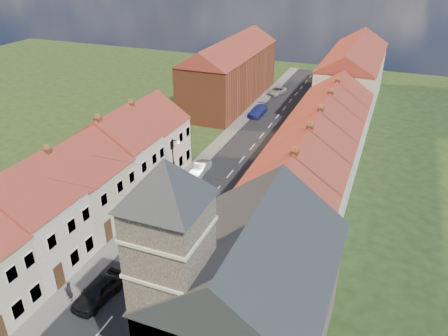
# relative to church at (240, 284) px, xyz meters

# --- Properties ---
(road) EXTENTS (7.00, 90.00, 0.02)m
(road) POSITION_rel_church_xyz_m (-9.36, 26.68, -5.87)
(road) COLOR black
(road) RESTS_ON ground
(pavement_left) EXTENTS (1.80, 90.00, 0.12)m
(pavement_left) POSITION_rel_church_xyz_m (-13.76, 26.68, -5.82)
(pavement_left) COLOR slate
(pavement_left) RESTS_ON ground
(pavement_right) EXTENTS (1.80, 90.00, 0.12)m
(pavement_right) POSITION_rel_church_xyz_m (-4.96, 26.68, -5.82)
(pavement_right) COLOR slate
(pavement_right) RESTS_ON ground
(church) EXTENTS (11.25, 14.25, 15.20)m
(church) POSITION_rel_church_xyz_m (0.00, 0.00, 0.00)
(church) COLOR #382D27
(church) RESTS_ON ground
(cottage_r_tudor) EXTENTS (8.30, 5.20, 9.00)m
(cottage_r_tudor) POSITION_rel_church_xyz_m (-0.09, 9.37, -1.41)
(cottage_r_tudor) COLOR beige
(cottage_r_tudor) RESTS_ON ground
(cottage_r_white_near) EXTENTS (8.30, 6.00, 9.00)m
(cottage_r_white_near) POSITION_rel_church_xyz_m (-0.06, 14.77, -1.40)
(cottage_r_white_near) COLOR white
(cottage_r_white_near) RESTS_ON ground
(cottage_r_cream_mid) EXTENTS (8.30, 5.20, 9.00)m
(cottage_r_cream_mid) POSITION_rel_church_xyz_m (-0.06, 20.17, -1.40)
(cottage_r_cream_mid) COLOR beige
(cottage_r_cream_mid) RESTS_ON ground
(cottage_r_pink) EXTENTS (8.30, 6.00, 9.00)m
(cottage_r_pink) POSITION_rel_church_xyz_m (-0.06, 25.57, -1.40)
(cottage_r_pink) COLOR beige
(cottage_r_pink) RESTS_ON ground
(cottage_r_white_far) EXTENTS (8.30, 5.20, 9.00)m
(cottage_r_white_far) POSITION_rel_church_xyz_m (-0.06, 30.97, -1.40)
(cottage_r_white_far) COLOR white
(cottage_r_white_far) RESTS_ON ground
(cottage_r_cream_far) EXTENTS (8.30, 6.00, 9.00)m
(cottage_r_cream_far) POSITION_rel_church_xyz_m (-0.06, 36.37, -1.40)
(cottage_r_cream_far) COLOR beige
(cottage_r_cream_far) RESTS_ON ground
(cottage_l_cream) EXTENTS (8.30, 6.30, 9.10)m
(cottage_l_cream) POSITION_rel_church_xyz_m (-18.66, 2.22, -1.35)
(cottage_l_cream) COLOR white
(cottage_l_cream) RESTS_ON ground
(cottage_l_white) EXTENTS (8.30, 6.90, 8.80)m
(cottage_l_white) POSITION_rel_church_xyz_m (-18.66, 8.62, -1.51)
(cottage_l_white) COLOR beige
(cottage_l_white) RESTS_ON ground
(cottage_l_brick_mid) EXTENTS (8.30, 5.70, 9.10)m
(cottage_l_brick_mid) POSITION_rel_church_xyz_m (-18.66, 14.72, -1.35)
(cottage_l_brick_mid) COLOR white
(cottage_l_brick_mid) RESTS_ON ground
(cottage_l_pink) EXTENTS (8.30, 6.30, 8.80)m
(cottage_l_pink) POSITION_rel_church_xyz_m (-18.66, 20.52, -1.51)
(cottage_l_pink) COLOR beige
(cottage_l_pink) RESTS_ON ground
(block_right_far) EXTENTS (8.30, 24.20, 10.50)m
(block_right_far) POSITION_rel_church_xyz_m (-0.06, 51.68, -0.58)
(block_right_far) COLOR beige
(block_right_far) RESTS_ON ground
(block_left_far) EXTENTS (8.30, 24.20, 10.50)m
(block_left_far) POSITION_rel_church_xyz_m (-18.66, 46.68, -0.58)
(block_left_far) COLOR brown
(block_left_far) RESTS_ON ground
(lamppost) EXTENTS (0.88, 0.15, 6.00)m
(lamppost) POSITION_rel_church_xyz_m (-13.17, 16.68, -2.34)
(lamppost) COLOR black
(lamppost) RESTS_ON pavement_left
(car_near) EXTENTS (2.18, 4.64, 1.54)m
(car_near) POSITION_rel_church_xyz_m (-11.25, 0.83, -5.11)
(car_near) COLOR black
(car_near) RESTS_ON ground
(car_mid) EXTENTS (1.38, 3.76, 1.23)m
(car_mid) POSITION_rel_church_xyz_m (-12.56, 21.63, -5.26)
(car_mid) COLOR #AFB3B7
(car_mid) RESTS_ON ground
(car_far) EXTENTS (2.16, 4.87, 1.39)m
(car_far) POSITION_rel_church_xyz_m (-12.36, 42.09, -5.18)
(car_far) COLOR navy
(car_far) RESTS_ON ground
(car_distant) EXTENTS (2.91, 4.62, 1.19)m
(car_distant) POSITION_rel_church_xyz_m (-12.46, 53.33, -5.28)
(car_distant) COLOR #B7B9C0
(car_distant) RESTS_ON ground
(pedestrian_left) EXTENTS (0.67, 0.54, 1.60)m
(pedestrian_left) POSITION_rel_church_xyz_m (-13.06, -0.15, -4.96)
(pedestrian_left) COLOR black
(pedestrian_left) RESTS_ON pavement_left
(pedestrian_right) EXTENTS (1.02, 0.84, 1.90)m
(pedestrian_right) POSITION_rel_church_xyz_m (-4.26, 7.16, -4.80)
(pedestrian_right) COLOR black
(pedestrian_right) RESTS_ON pavement_right
(pedestrian_left_b) EXTENTS (0.69, 0.46, 1.88)m
(pedestrian_left_b) POSITION_rel_church_xyz_m (-14.26, 12.68, -4.82)
(pedestrian_left_b) COLOR black
(pedestrian_left_b) RESTS_ON pavement_left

